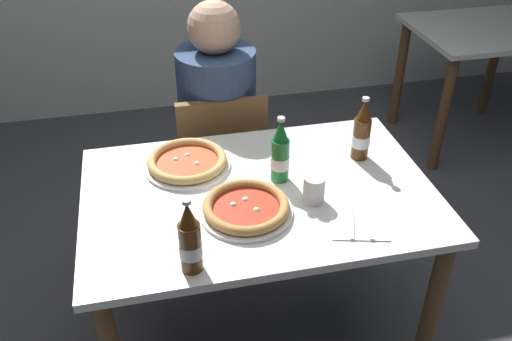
{
  "coord_description": "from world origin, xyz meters",
  "views": [
    {
      "loc": [
        -0.34,
        -1.49,
        1.87
      ],
      "look_at": [
        0.0,
        0.05,
        0.8
      ],
      "focal_mm": 38.77,
      "sensor_mm": 36.0,
      "label": 1
    }
  ],
  "objects_px": {
    "chair_behind_table": "(221,162)",
    "beer_bottle_center": "(280,154)",
    "dining_table_background": "(478,53)",
    "beer_bottle_left": "(190,241)",
    "dining_table_main": "(259,216)",
    "pizza_marinara_far": "(187,162)",
    "paper_cup": "(314,189)",
    "beer_bottle_right": "(362,133)",
    "diner_seated": "(219,137)",
    "pizza_margherita_near": "(246,208)",
    "napkin_with_cutlery": "(358,222)"
  },
  "relations": [
    {
      "from": "beer_bottle_left",
      "to": "napkin_with_cutlery",
      "type": "distance_m",
      "value": 0.56
    },
    {
      "from": "pizza_marinara_far",
      "to": "beer_bottle_left",
      "type": "xyz_separation_m",
      "value": [
        -0.05,
        -0.53,
        0.08
      ]
    },
    {
      "from": "pizza_marinara_far",
      "to": "paper_cup",
      "type": "relative_size",
      "value": 3.31
    },
    {
      "from": "beer_bottle_left",
      "to": "beer_bottle_right",
      "type": "relative_size",
      "value": 1.0
    },
    {
      "from": "dining_table_main",
      "to": "paper_cup",
      "type": "relative_size",
      "value": 12.63
    },
    {
      "from": "beer_bottle_right",
      "to": "napkin_with_cutlery",
      "type": "bearing_deg",
      "value": -111.62
    },
    {
      "from": "pizza_margherita_near",
      "to": "beer_bottle_left",
      "type": "bearing_deg",
      "value": -133.17
    },
    {
      "from": "beer_bottle_left",
      "to": "paper_cup",
      "type": "height_order",
      "value": "beer_bottle_left"
    },
    {
      "from": "pizza_margherita_near",
      "to": "beer_bottle_center",
      "type": "distance_m",
      "value": 0.24
    },
    {
      "from": "beer_bottle_center",
      "to": "paper_cup",
      "type": "height_order",
      "value": "beer_bottle_center"
    },
    {
      "from": "dining_table_background",
      "to": "napkin_with_cutlery",
      "type": "bearing_deg",
      "value": -132.14
    },
    {
      "from": "dining_table_main",
      "to": "pizza_margherita_near",
      "type": "distance_m",
      "value": 0.19
    },
    {
      "from": "dining_table_background",
      "to": "pizza_marinara_far",
      "type": "bearing_deg",
      "value": -149.84
    },
    {
      "from": "chair_behind_table",
      "to": "pizza_margherita_near",
      "type": "distance_m",
      "value": 0.78
    },
    {
      "from": "dining_table_background",
      "to": "beer_bottle_right",
      "type": "distance_m",
      "value": 1.71
    },
    {
      "from": "napkin_with_cutlery",
      "to": "paper_cup",
      "type": "bearing_deg",
      "value": 126.89
    },
    {
      "from": "dining_table_background",
      "to": "chair_behind_table",
      "type": "bearing_deg",
      "value": -158.15
    },
    {
      "from": "chair_behind_table",
      "to": "beer_bottle_center",
      "type": "distance_m",
      "value": 0.68
    },
    {
      "from": "dining_table_main",
      "to": "napkin_with_cutlery",
      "type": "distance_m",
      "value": 0.38
    },
    {
      "from": "pizza_marinara_far",
      "to": "paper_cup",
      "type": "bearing_deg",
      "value": -37.34
    },
    {
      "from": "diner_seated",
      "to": "paper_cup",
      "type": "distance_m",
      "value": 0.81
    },
    {
      "from": "chair_behind_table",
      "to": "beer_bottle_right",
      "type": "bearing_deg",
      "value": 134.77
    },
    {
      "from": "pizza_marinara_far",
      "to": "beer_bottle_center",
      "type": "distance_m",
      "value": 0.35
    },
    {
      "from": "beer_bottle_left",
      "to": "pizza_marinara_far",
      "type": "bearing_deg",
      "value": 84.83
    },
    {
      "from": "dining_table_background",
      "to": "beer_bottle_center",
      "type": "distance_m",
      "value": 2.0
    },
    {
      "from": "chair_behind_table",
      "to": "dining_table_background",
      "type": "bearing_deg",
      "value": -156.68
    },
    {
      "from": "diner_seated",
      "to": "pizza_margherita_near",
      "type": "xyz_separation_m",
      "value": [
        -0.03,
        -0.77,
        0.19
      ]
    },
    {
      "from": "dining_table_main",
      "to": "pizza_margherita_near",
      "type": "relative_size",
      "value": 3.93
    },
    {
      "from": "dining_table_background",
      "to": "beer_bottle_left",
      "type": "relative_size",
      "value": 3.24
    },
    {
      "from": "beer_bottle_center",
      "to": "beer_bottle_right",
      "type": "bearing_deg",
      "value": 12.94
    },
    {
      "from": "napkin_with_cutlery",
      "to": "paper_cup",
      "type": "xyz_separation_m",
      "value": [
        -0.1,
        0.14,
        0.04
      ]
    },
    {
      "from": "dining_table_main",
      "to": "pizza_marinara_far",
      "type": "height_order",
      "value": "pizza_marinara_far"
    },
    {
      "from": "chair_behind_table",
      "to": "beer_bottle_left",
      "type": "relative_size",
      "value": 3.44
    },
    {
      "from": "beer_bottle_left",
      "to": "dining_table_background",
      "type": "bearing_deg",
      "value": 40.07
    },
    {
      "from": "chair_behind_table",
      "to": "beer_bottle_center",
      "type": "height_order",
      "value": "beer_bottle_center"
    },
    {
      "from": "pizza_marinara_far",
      "to": "napkin_with_cutlery",
      "type": "relative_size",
      "value": 1.44
    },
    {
      "from": "dining_table_background",
      "to": "beer_bottle_right",
      "type": "relative_size",
      "value": 3.24
    },
    {
      "from": "diner_seated",
      "to": "beer_bottle_center",
      "type": "relative_size",
      "value": 4.89
    },
    {
      "from": "diner_seated",
      "to": "napkin_with_cutlery",
      "type": "distance_m",
      "value": 0.96
    },
    {
      "from": "diner_seated",
      "to": "pizza_margherita_near",
      "type": "height_order",
      "value": "diner_seated"
    },
    {
      "from": "pizza_marinara_far",
      "to": "beer_bottle_right",
      "type": "relative_size",
      "value": 1.27
    },
    {
      "from": "dining_table_background",
      "to": "paper_cup",
      "type": "height_order",
      "value": "paper_cup"
    },
    {
      "from": "beer_bottle_center",
      "to": "paper_cup",
      "type": "xyz_separation_m",
      "value": [
        0.08,
        -0.15,
        -0.06
      ]
    },
    {
      "from": "beer_bottle_left",
      "to": "paper_cup",
      "type": "distance_m",
      "value": 0.5
    },
    {
      "from": "chair_behind_table",
      "to": "beer_bottle_left",
      "type": "distance_m",
      "value": 1.03
    },
    {
      "from": "diner_seated",
      "to": "beer_bottle_center",
      "type": "bearing_deg",
      "value": -78.39
    },
    {
      "from": "dining_table_main",
      "to": "dining_table_background",
      "type": "height_order",
      "value": "same"
    },
    {
      "from": "dining_table_main",
      "to": "diner_seated",
      "type": "relative_size",
      "value": 0.99
    },
    {
      "from": "beer_bottle_right",
      "to": "pizza_marinara_far",
      "type": "bearing_deg",
      "value": 173.51
    },
    {
      "from": "pizza_marinara_far",
      "to": "beer_bottle_center",
      "type": "bearing_deg",
      "value": -25.54
    }
  ]
}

